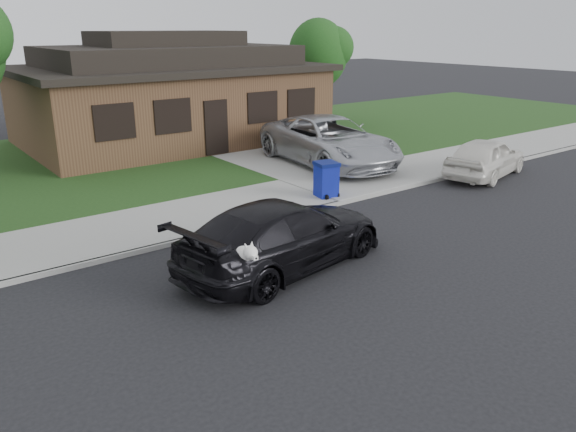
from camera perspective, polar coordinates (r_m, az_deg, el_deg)
ground at (r=11.71m, az=2.82°, el=-6.39°), size 120.00×120.00×0.00m
sidewalk at (r=15.59m, az=-8.93°, el=0.14°), size 60.00×3.00×0.12m
curb at (r=14.35m, az=-6.09°, el=-1.39°), size 60.00×0.12×0.12m
lawn at (r=22.74m, az=-18.56°, el=5.30°), size 60.00×13.00×0.13m
driveway at (r=22.74m, az=-1.54°, el=6.28°), size 4.50×13.00×0.14m
sedan at (r=11.97m, az=-0.49°, el=-1.94°), size 5.40×2.95×1.48m
minivan at (r=20.69m, az=4.20°, el=7.62°), size 3.52×6.47×1.72m
white_compact at (r=20.59m, az=19.45°, el=5.66°), size 4.30×2.50×1.37m
recycling_bin at (r=16.77m, az=3.91°, el=3.77°), size 0.75×0.75×1.05m
house at (r=25.69m, az=-11.94°, el=12.01°), size 12.60×8.60×4.65m
tree_1 at (r=29.46m, az=3.40°, el=16.26°), size 3.15×3.00×5.25m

